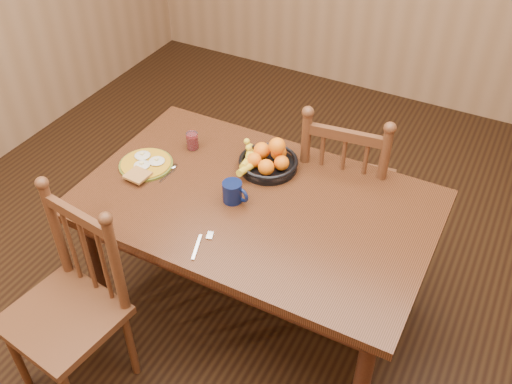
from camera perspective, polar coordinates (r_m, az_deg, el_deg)
The scene contains 10 objects.
room at distance 2.25m, azimuth 0.00°, elevation 10.79°, with size 4.52×5.02×2.72m.
dining_table at distance 2.65m, azimuth 0.00°, elevation -2.23°, with size 1.60×1.00×0.75m.
chair_far at distance 3.09m, azimuth 8.86°, elevation 0.35°, with size 0.52×0.50×1.03m.
chair_near at distance 2.64m, azimuth -18.14°, elevation -10.99°, with size 0.50×0.48×0.99m.
breakfast_plate at distance 2.84m, azimuth -10.98°, elevation 2.74°, with size 0.26×0.29×0.04m.
fork at distance 2.40m, azimuth -5.50°, elevation -5.10°, with size 0.06×0.18×0.00m.
spoon at distance 2.80m, azimuth -8.44°, elevation 2.29°, with size 0.04×0.16×0.01m.
coffee_mug at distance 2.56m, azimuth -2.29°, elevation 0.01°, with size 0.13×0.09×0.10m.
juice_glass at distance 2.91m, azimuth -6.38°, elevation 5.07°, with size 0.06×0.06×0.09m.
fruit_bowl at distance 2.75m, azimuth 1.13°, elevation 3.21°, with size 0.32×0.32×0.17m.
Camera 1 is at (0.91, -1.73, 2.45)m, focal length 40.00 mm.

